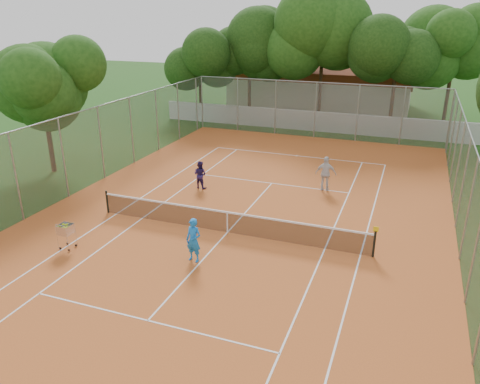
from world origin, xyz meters
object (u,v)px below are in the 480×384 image
(player_near, at_px, (194,240))
(player_far_left, at_px, (200,175))
(clubhouse, at_px, (321,83))
(player_far_right, at_px, (326,174))
(ball_hopper, at_px, (67,235))
(tennis_net, at_px, (227,222))

(player_near, xyz_separation_m, player_far_left, (-3.04, 7.05, -0.11))
(clubhouse, distance_m, player_far_right, 23.17)
(player_near, relative_size, ball_hopper, 1.52)
(player_near, xyz_separation_m, ball_hopper, (-5.05, -0.87, -0.29))
(clubhouse, height_order, player_far_left, clubhouse)
(player_far_left, height_order, ball_hopper, player_far_left)
(clubhouse, relative_size, player_near, 9.76)
(tennis_net, bearing_deg, ball_hopper, -146.82)
(tennis_net, xyz_separation_m, ball_hopper, (-5.33, -3.49, 0.06))
(player_far_left, bearing_deg, tennis_net, 134.27)
(tennis_net, xyz_separation_m, player_far_left, (-3.32, 4.43, 0.24))
(player_near, relative_size, player_far_left, 1.15)
(tennis_net, bearing_deg, player_far_left, 126.84)
(clubhouse, height_order, ball_hopper, clubhouse)
(clubhouse, relative_size, player_far_right, 9.05)
(tennis_net, xyz_separation_m, player_far_right, (2.87, 6.38, 0.42))
(player_near, relative_size, player_far_right, 0.93)
(player_near, xyz_separation_m, player_far_right, (3.15, 8.99, 0.07))
(tennis_net, distance_m, player_far_left, 5.55)
(tennis_net, relative_size, player_far_left, 8.14)
(player_far_left, bearing_deg, player_near, 120.78)
(clubhouse, relative_size, ball_hopper, 14.80)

